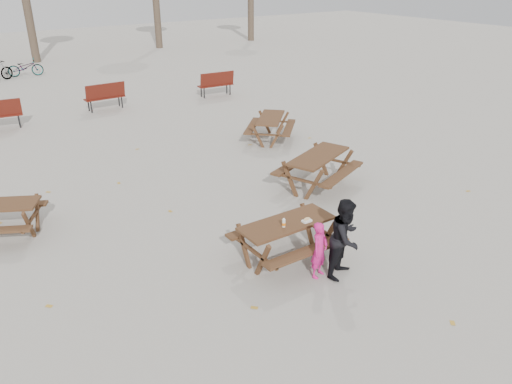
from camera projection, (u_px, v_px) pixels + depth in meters
ground at (286, 258)px, 9.43m from camera, size 80.00×80.00×0.00m
main_picnic_table at (287, 231)px, 9.18m from camera, size 1.80×1.45×0.78m
food_tray at (307, 221)px, 9.11m from camera, size 0.18×0.11×0.03m
bread_roll at (307, 219)px, 9.09m from camera, size 0.14×0.06×0.05m
soda_bottle at (284, 223)px, 8.91m from camera, size 0.07×0.07×0.17m
child at (320, 250)px, 8.69m from camera, size 0.45×0.37×1.05m
adult at (346, 238)px, 8.65m from camera, size 0.87×0.78×1.46m
picnic_table_east at (318, 171)px, 12.31m from camera, size 2.38×2.16×0.83m
picnic_table_far at (270, 129)px, 15.60m from camera, size 2.22×2.23×0.75m
park_bench_row at (71, 104)px, 17.84m from camera, size 12.43×1.44×1.03m
fallen_leaves at (237, 204)px, 11.56m from camera, size 11.00×11.00×0.01m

